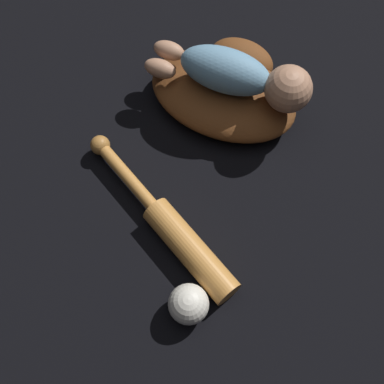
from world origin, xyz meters
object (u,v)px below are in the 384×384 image
at_px(baseball_glove, 226,89).
at_px(baseball_bat, 175,231).
at_px(baseball, 189,304).
at_px(baby_figure, 241,76).

relative_size(baseball_glove, baseball_bat, 1.01).
bearing_deg(baseball_bat, baseball_glove, 84.10).
bearing_deg(baseball_glove, baseball_bat, -95.90).
bearing_deg(baseball_glove, baseball, -87.27).
distance_m(baseball_glove, baseball_bat, 0.36).
height_order(baby_figure, baseball, baby_figure).
distance_m(baseball_glove, baby_figure, 0.09).
xyz_separation_m(baby_figure, baseball_bat, (-0.07, -0.33, -0.10)).
relative_size(baby_figure, baseball, 4.63).
xyz_separation_m(baseball_glove, baseball, (0.02, -0.49, -0.00)).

